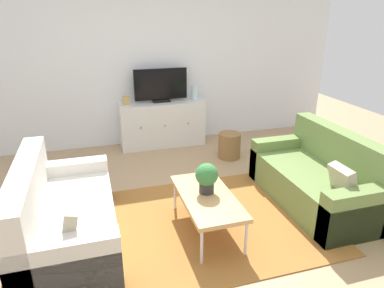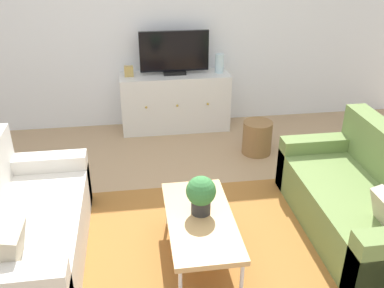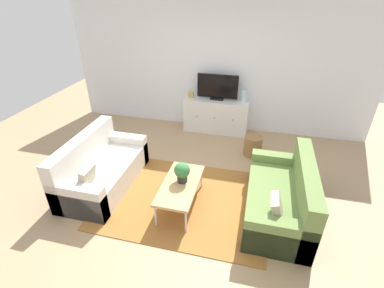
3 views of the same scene
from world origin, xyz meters
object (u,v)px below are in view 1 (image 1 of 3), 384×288
(potted_plant, at_px, (207,177))
(flat_screen_tv, at_px, (161,86))
(coffee_table, at_px, (207,198))
(tv_console, at_px, (162,124))
(glass_vase, at_px, (195,93))
(couch_left_side, at_px, (59,220))
(wicker_basket, at_px, (229,145))
(mantel_clock, at_px, (126,101))
(couch_right_side, at_px, (321,180))

(potted_plant, xyz_separation_m, flat_screen_tv, (0.07, 2.51, 0.42))
(coffee_table, bearing_deg, tv_console, 88.05)
(glass_vase, bearing_deg, couch_left_side, -131.04)
(tv_console, bearing_deg, wicker_basket, -44.06)
(tv_console, height_order, flat_screen_tv, flat_screen_tv)
(couch_left_side, bearing_deg, flat_screen_tv, 57.96)
(couch_left_side, height_order, glass_vase, glass_vase)
(mantel_clock, height_order, wicker_basket, mantel_clock)
(tv_console, xyz_separation_m, flat_screen_tv, (0.00, 0.02, 0.63))
(couch_left_side, height_order, wicker_basket, couch_left_side)
(couch_right_side, xyz_separation_m, potted_plant, (-1.45, -0.11, 0.30))
(couch_right_side, height_order, wicker_basket, couch_right_side)
(couch_left_side, bearing_deg, tv_console, 57.74)
(wicker_basket, bearing_deg, couch_left_side, -146.96)
(couch_right_side, relative_size, flat_screen_tv, 1.94)
(coffee_table, relative_size, potted_plant, 3.36)
(potted_plant, relative_size, mantel_clock, 2.39)
(couch_left_side, bearing_deg, coffee_table, -6.98)
(coffee_table, xyz_separation_m, potted_plant, (0.01, 0.06, 0.20))
(coffee_table, distance_m, flat_screen_tv, 2.64)
(potted_plant, xyz_separation_m, tv_console, (0.07, 2.49, -0.21))
(couch_right_side, height_order, glass_vase, glass_vase)
(couch_right_side, bearing_deg, flat_screen_tv, 119.85)
(couch_right_side, bearing_deg, potted_plant, -175.62)
(couch_right_side, bearing_deg, mantel_clock, 129.29)
(couch_left_side, bearing_deg, couch_right_side, 0.00)
(potted_plant, height_order, wicker_basket, potted_plant)
(coffee_table, relative_size, wicker_basket, 2.68)
(potted_plant, distance_m, flat_screen_tv, 2.54)
(flat_screen_tv, relative_size, glass_vase, 3.65)
(tv_console, distance_m, glass_vase, 0.75)
(potted_plant, bearing_deg, flat_screen_tv, 88.34)
(glass_vase, bearing_deg, flat_screen_tv, 177.98)
(couch_right_side, bearing_deg, glass_vase, 108.75)
(couch_left_side, xyz_separation_m, mantel_clock, (0.93, 2.37, 0.52))
(couch_left_side, distance_m, potted_plant, 1.46)
(couch_right_side, bearing_deg, wicker_basket, 108.33)
(potted_plant, height_order, tv_console, tv_console)
(couch_right_side, relative_size, coffee_table, 1.59)
(couch_left_side, relative_size, glass_vase, 7.06)
(tv_console, height_order, wicker_basket, tv_console)
(potted_plant, xyz_separation_m, wicker_basket, (0.94, 1.65, -0.38))
(tv_console, bearing_deg, mantel_clock, 180.00)
(couch_left_side, distance_m, coffee_table, 1.43)
(flat_screen_tv, height_order, glass_vase, flat_screen_tv)
(wicker_basket, bearing_deg, couch_right_side, -71.67)
(flat_screen_tv, bearing_deg, glass_vase, -2.02)
(couch_left_side, distance_m, couch_right_side, 2.87)
(flat_screen_tv, bearing_deg, wicker_basket, -44.74)
(glass_vase, height_order, mantel_clock, glass_vase)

